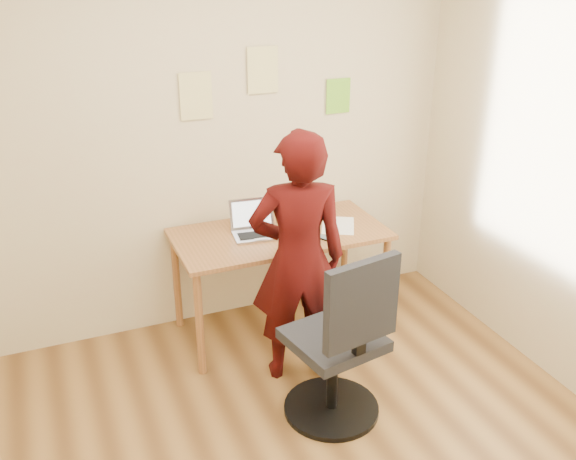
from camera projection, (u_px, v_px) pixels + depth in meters
name	position (u px, v px, depth m)	size (l,w,h in m)	color
room	(316.00, 237.00, 2.70)	(3.58, 3.58, 2.78)	brown
desk	(280.00, 244.00, 4.28)	(1.40, 0.70, 0.74)	#996135
laptop	(254.00, 227.00, 4.21)	(0.32, 0.29, 0.21)	#B6B5BD
paper_sheet	(338.00, 225.00, 4.34)	(0.21, 0.30, 0.00)	white
phone	(325.00, 238.00, 4.15)	(0.11, 0.13, 0.01)	black
wall_note_left	(196.00, 96.00, 4.05)	(0.21, 0.00, 0.30)	#E6DA8A
wall_note_mid	(263.00, 70.00, 4.15)	(0.21, 0.00, 0.30)	#E6DA8A
wall_note_right	(338.00, 96.00, 4.43)	(0.18, 0.00, 0.24)	#73C72C
office_chair	(341.00, 351.00, 3.50)	(0.55, 0.56, 1.06)	black
person	(298.00, 260.00, 3.76)	(0.58, 0.38, 1.58)	#350807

